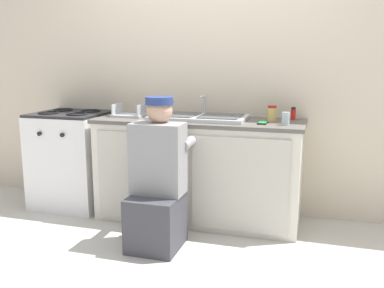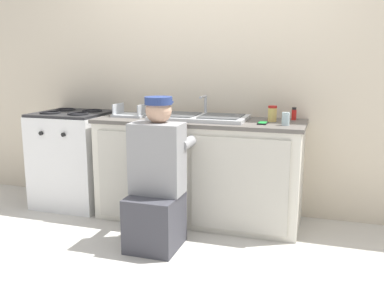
{
  "view_description": "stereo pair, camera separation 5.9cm",
  "coord_description": "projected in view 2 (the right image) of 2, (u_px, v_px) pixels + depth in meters",
  "views": [
    {
      "loc": [
        0.97,
        -3.13,
        1.37
      ],
      "look_at": [
        0.0,
        0.1,
        0.7
      ],
      "focal_mm": 40.0,
      "sensor_mm": 36.0,
      "label": 1
    },
    {
      "loc": [
        1.03,
        -3.11,
        1.37
      ],
      "look_at": [
        0.0,
        0.1,
        0.7
      ],
      "focal_mm": 40.0,
      "sensor_mm": 36.0,
      "label": 2
    }
  ],
  "objects": [
    {
      "name": "counter_cabinet",
      "position": [
        199.0,
        172.0,
        3.67
      ],
      "size": [
        1.71,
        0.62,
        0.84
      ],
      "color": "silver",
      "rests_on": "ground_plane"
    },
    {
      "name": "sink_double_basin",
      "position": [
        199.0,
        117.0,
        3.59
      ],
      "size": [
        0.8,
        0.44,
        0.19
      ],
      "color": "silver",
      "rests_on": "countertop"
    },
    {
      "name": "cell_phone",
      "position": [
        263.0,
        123.0,
        3.34
      ],
      "size": [
        0.07,
        0.14,
        0.01
      ],
      "color": "black",
      "rests_on": "countertop"
    },
    {
      "name": "plumber_person",
      "position": [
        157.0,
        186.0,
        3.12
      ],
      "size": [
        0.42,
        0.61,
        1.1
      ],
      "color": "#3F3F47",
      "rests_on": "ground_plane"
    },
    {
      "name": "back_wall",
      "position": [
        211.0,
        73.0,
        3.84
      ],
      "size": [
        6.0,
        0.1,
        2.5
      ],
      "primitive_type": "cube",
      "color": "beige",
      "rests_on": "ground_plane"
    },
    {
      "name": "water_glass",
      "position": [
        286.0,
        119.0,
        3.25
      ],
      "size": [
        0.06,
        0.06,
        0.1
      ],
      "color": "#ADC6CC",
      "rests_on": "countertop"
    },
    {
      "name": "countertop",
      "position": [
        199.0,
        121.0,
        3.59
      ],
      "size": [
        1.75,
        0.62,
        0.03
      ],
      "primitive_type": "cube",
      "color": "#5B5651",
      "rests_on": "counter_cabinet"
    },
    {
      "name": "condiment_jar",
      "position": [
        272.0,
        114.0,
        3.45
      ],
      "size": [
        0.07,
        0.07,
        0.13
      ],
      "color": "#DBB760",
      "rests_on": "countertop"
    },
    {
      "name": "stove_range",
      "position": [
        74.0,
        158.0,
        4.05
      ],
      "size": [
        0.65,
        0.62,
        0.9
      ],
      "color": "white",
      "rests_on": "ground_plane"
    },
    {
      "name": "spice_bottle_pepper",
      "position": [
        270.0,
        113.0,
        3.58
      ],
      "size": [
        0.04,
        0.04,
        0.1
      ],
      "color": "#513823",
      "rests_on": "countertop"
    },
    {
      "name": "dish_rack_tray",
      "position": [
        130.0,
        114.0,
        3.77
      ],
      "size": [
        0.28,
        0.22,
        0.11
      ],
      "color": "#B2B7BC",
      "rests_on": "countertop"
    },
    {
      "name": "ground_plane",
      "position": [
        188.0,
        230.0,
        3.48
      ],
      "size": [
        12.0,
        12.0,
        0.0
      ],
      "primitive_type": "plane",
      "color": "beige"
    },
    {
      "name": "spice_bottle_red",
      "position": [
        294.0,
        114.0,
        3.54
      ],
      "size": [
        0.04,
        0.04,
        0.1
      ],
      "color": "red",
      "rests_on": "countertop"
    }
  ]
}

